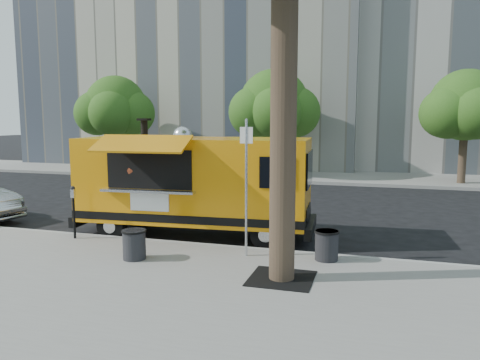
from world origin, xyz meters
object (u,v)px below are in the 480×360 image
at_px(food_truck, 193,182).
at_px(trash_bin_right, 327,244).
at_px(far_tree_b, 274,105).
at_px(trash_bin_left, 134,244).
at_px(far_tree_a, 116,107).
at_px(parking_meter, 74,206).
at_px(sign_post, 246,179).
at_px(far_tree_c, 466,106).

bearing_deg(food_truck, trash_bin_right, -27.33).
xyz_separation_m(far_tree_b, trash_bin_left, (0.31, -15.18, -3.34)).
xyz_separation_m(far_tree_a, parking_meter, (7.00, -13.65, -2.79)).
bearing_deg(far_tree_a, trash_bin_right, -45.82).
height_order(food_truck, trash_bin_left, food_truck).
height_order(food_truck, trash_bin_right, food_truck).
height_order(far_tree_b, food_truck, far_tree_b).
relative_size(far_tree_b, trash_bin_left, 8.63).
bearing_deg(parking_meter, far_tree_b, 81.90).
xyz_separation_m(far_tree_a, sign_post, (11.55, -13.85, -1.93)).
xyz_separation_m(food_truck, trash_bin_right, (3.72, -1.61, -0.98)).
distance_m(far_tree_c, trash_bin_right, 14.91).
bearing_deg(food_truck, sign_post, -46.00).
relative_size(parking_meter, food_truck, 0.21).
distance_m(far_tree_b, sign_post, 14.61).
bearing_deg(parking_meter, trash_bin_right, -0.17).
bearing_deg(far_tree_b, sign_post, -79.85).
xyz_separation_m(far_tree_a, trash_bin_right, (13.28, -13.67, -3.28)).
height_order(far_tree_a, trash_bin_left, far_tree_a).
xyz_separation_m(far_tree_c, sign_post, (-6.45, -13.95, -1.87)).
bearing_deg(trash_bin_right, far_tree_b, 106.93).
xyz_separation_m(far_tree_a, far_tree_b, (9.00, 0.40, 0.06)).
xyz_separation_m(parking_meter, trash_bin_left, (2.31, -1.13, -0.49)).
bearing_deg(far_tree_b, trash_bin_right, -73.07).
xyz_separation_m(far_tree_b, sign_post, (2.55, -14.25, -1.98)).
xyz_separation_m(far_tree_c, food_truck, (-8.43, -12.16, -2.25)).
relative_size(parking_meter, trash_bin_left, 2.09).
distance_m(food_truck, trash_bin_left, 2.90).
bearing_deg(parking_meter, sign_post, -2.52).
relative_size(trash_bin_left, trash_bin_right, 0.99).
bearing_deg(trash_bin_left, far_tree_b, 91.18).
relative_size(far_tree_a, trash_bin_right, 8.35).
bearing_deg(sign_post, parking_meter, 177.48).
bearing_deg(trash_bin_left, far_tree_c, 59.72).
bearing_deg(far_tree_a, sign_post, -50.17).
xyz_separation_m(parking_meter, food_truck, (2.57, 1.59, 0.49)).
xyz_separation_m(far_tree_b, trash_bin_right, (4.28, -14.07, -3.34)).
bearing_deg(sign_post, far_tree_a, 129.83).
height_order(far_tree_b, sign_post, far_tree_b).
bearing_deg(trash_bin_right, far_tree_c, 71.09).
xyz_separation_m(far_tree_a, food_truck, (9.57, -12.06, -2.30)).
distance_m(far_tree_a, sign_post, 18.14).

